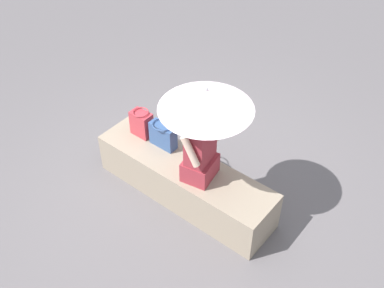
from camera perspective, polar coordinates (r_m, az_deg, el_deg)
ground_plane at (r=5.15m, az=-0.89°, el=-6.29°), size 14.00×14.00×0.00m
stone_bench at (r=4.98m, az=-0.91°, el=-4.46°), size 2.05×0.53×0.47m
person_seated at (r=4.43m, az=1.02°, el=-0.31°), size 0.34×0.50×0.90m
parasol at (r=4.02m, az=1.76°, el=5.47°), size 0.86×0.86×1.11m
handbag_black at (r=4.95m, az=-3.56°, el=1.13°), size 0.30×0.22×0.30m
tote_bag_canvas at (r=5.12m, az=-6.20°, el=2.54°), size 0.24×0.18×0.31m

